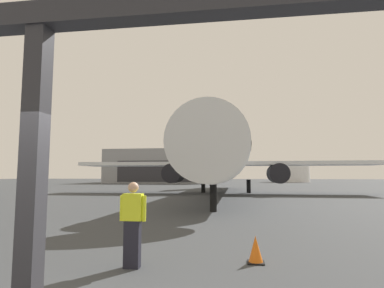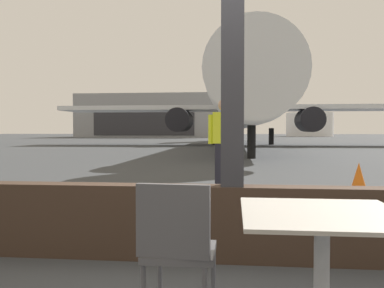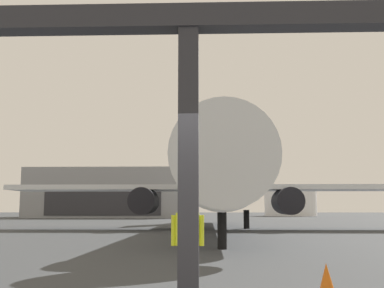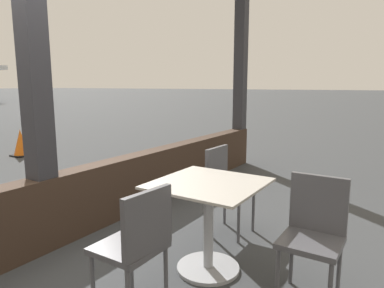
% 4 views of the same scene
% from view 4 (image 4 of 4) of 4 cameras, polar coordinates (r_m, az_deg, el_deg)
% --- Properties ---
extents(window_frame, '(8.71, 0.24, 3.63)m').
position_cam_4_polar(window_frame, '(3.38, -24.08, 4.49)').
color(window_frame, '#38281E').
rests_on(window_frame, ground).
extents(dining_table, '(0.82, 0.82, 0.75)m').
position_cam_4_polar(dining_table, '(2.88, 2.73, -12.07)').
color(dining_table, '#ADA89E').
rests_on(dining_table, ground).
extents(cafe_chair_window_left, '(0.42, 0.42, 0.89)m').
position_cam_4_polar(cafe_chair_window_left, '(2.32, -9.05, -15.44)').
color(cafe_chair_window_left, '#4C4C51').
rests_on(cafe_chair_window_left, ground).
extents(cafe_chair_window_right, '(0.41, 0.41, 0.89)m').
position_cam_4_polar(cafe_chair_window_right, '(3.60, 5.42, -6.24)').
color(cafe_chair_window_right, '#4C4C51').
rests_on(cafe_chair_window_right, ground).
extents(cafe_chair_aisle_left, '(0.40, 0.40, 0.88)m').
position_cam_4_polar(cafe_chair_aisle_left, '(2.65, 19.45, -12.84)').
color(cafe_chair_aisle_left, '#4C4C51').
rests_on(cafe_chair_aisle_left, ground).
extents(traffic_cone, '(0.36, 0.36, 0.58)m').
position_cam_4_polar(traffic_cone, '(8.32, -26.34, 0.07)').
color(traffic_cone, orange).
rests_on(traffic_cone, ground).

